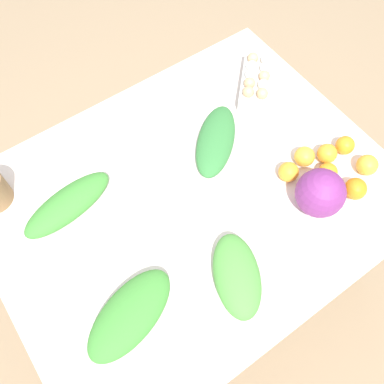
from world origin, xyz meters
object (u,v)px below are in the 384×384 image
(orange_2, at_px, (355,189))
(orange_6, at_px, (289,172))
(cabbage_purple, at_px, (320,193))
(egg_carton, at_px, (256,81))
(orange_4, at_px, (328,172))
(greens_bunch_scallion, at_px, (237,275))
(orange_1, at_px, (345,145))
(orange_3, at_px, (304,156))
(greens_bunch_kale, at_px, (68,204))
(greens_bunch_beet_tops, at_px, (216,141))
(greens_bunch_dandelion, at_px, (130,314))
(orange_5, at_px, (367,165))
(orange_0, at_px, (327,154))

(orange_2, xyz_separation_m, orange_6, (0.14, -0.18, -0.00))
(cabbage_purple, bearing_deg, egg_carton, -107.84)
(egg_carton, relative_size, orange_4, 4.01)
(greens_bunch_scallion, distance_m, orange_1, 0.64)
(egg_carton, xyz_separation_m, orange_1, (-0.07, 0.42, -0.01))
(orange_6, bearing_deg, greens_bunch_scallion, 26.67)
(orange_3, bearing_deg, greens_bunch_kale, -21.97)
(greens_bunch_beet_tops, distance_m, greens_bunch_dandelion, 0.68)
(orange_1, relative_size, orange_3, 0.93)
(orange_2, height_order, orange_6, orange_2)
(greens_bunch_beet_tops, bearing_deg, orange_3, 132.03)
(greens_bunch_kale, xyz_separation_m, orange_5, (-0.93, 0.47, 0.00))
(egg_carton, distance_m, orange_3, 0.38)
(orange_4, xyz_separation_m, orange_5, (-0.13, 0.06, 0.00))
(greens_bunch_scallion, relative_size, greens_bunch_dandelion, 0.85)
(cabbage_purple, height_order, orange_2, cabbage_purple)
(egg_carton, relative_size, orange_5, 3.63)
(cabbage_purple, xyz_separation_m, orange_0, (-0.16, -0.12, -0.05))
(greens_bunch_dandelion, distance_m, orange_4, 0.82)
(greens_bunch_dandelion, bearing_deg, orange_6, -171.81)
(orange_1, relative_size, orange_4, 1.01)
(orange_5, distance_m, orange_6, 0.28)
(orange_0, relative_size, orange_2, 0.94)
(orange_1, height_order, orange_3, orange_3)
(cabbage_purple, distance_m, greens_bunch_scallion, 0.39)
(cabbage_purple, distance_m, orange_3, 0.18)
(orange_0, height_order, orange_1, orange_0)
(egg_carton, height_order, orange_3, egg_carton)
(orange_4, bearing_deg, orange_0, -131.71)
(orange_0, distance_m, orange_6, 0.17)
(egg_carton, distance_m, orange_0, 0.41)
(cabbage_purple, relative_size, greens_bunch_dandelion, 0.51)
(greens_bunch_dandelion, relative_size, orange_2, 4.23)
(orange_2, height_order, orange_5, orange_2)
(egg_carton, xyz_separation_m, greens_bunch_kale, (0.86, 0.06, -0.01))
(greens_bunch_beet_tops, xyz_separation_m, orange_1, (-0.37, 0.29, -0.00))
(orange_4, distance_m, orange_6, 0.14)
(cabbage_purple, xyz_separation_m, greens_bunch_kale, (0.69, -0.47, -0.05))
(greens_bunch_dandelion, relative_size, orange_5, 4.32)
(greens_bunch_kale, distance_m, orange_5, 1.04)
(orange_1, bearing_deg, egg_carton, -80.60)
(greens_bunch_beet_tops, xyz_separation_m, greens_bunch_scallion, (0.25, 0.45, 0.01))
(orange_1, bearing_deg, greens_bunch_beet_tops, -37.74)
(orange_0, bearing_deg, orange_2, 81.64)
(greens_bunch_beet_tops, distance_m, orange_2, 0.51)
(orange_6, bearing_deg, orange_4, 144.61)
(cabbage_purple, relative_size, orange_2, 2.16)
(orange_1, distance_m, orange_5, 0.11)
(cabbage_purple, height_order, greens_bunch_beet_tops, cabbage_purple)
(cabbage_purple, relative_size, orange_3, 2.25)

